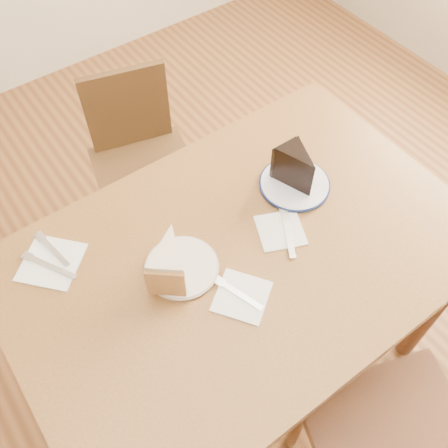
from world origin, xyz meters
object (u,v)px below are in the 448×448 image
(table, at_px, (242,271))
(chocolate_cake, at_px, (298,171))
(carrot_cake, at_px, (170,259))
(plate_navy, at_px, (294,184))
(chair_far, at_px, (141,160))
(plate_cream, at_px, (182,267))

(table, bearing_deg, chocolate_cake, 19.18)
(carrot_cake, distance_m, chocolate_cake, 0.43)
(plate_navy, bearing_deg, chair_far, 105.55)
(chocolate_cake, bearing_deg, chair_far, -74.35)
(plate_navy, distance_m, carrot_cake, 0.43)
(plate_navy, height_order, carrot_cake, carrot_cake)
(plate_navy, xyz_separation_m, chocolate_cake, (0.00, -0.00, 0.06))
(table, distance_m, plate_navy, 0.29)
(carrot_cake, xyz_separation_m, chocolate_cake, (0.43, 0.03, 0.01))
(chair_far, xyz_separation_m, chocolate_cake, (0.18, -0.64, 0.40))
(plate_cream, bearing_deg, table, -17.51)
(table, relative_size, chocolate_cake, 10.50)
(chair_far, distance_m, plate_cream, 0.79)
(chair_far, relative_size, plate_navy, 3.92)
(chair_far, xyz_separation_m, plate_navy, (0.18, -0.64, 0.34))
(chocolate_cake, bearing_deg, plate_cream, 5.48)
(table, xyz_separation_m, chair_far, (0.07, 0.73, -0.24))
(chocolate_cake, bearing_deg, plate_navy, -82.04)
(table, relative_size, carrot_cake, 9.68)
(chair_far, bearing_deg, carrot_cake, 84.24)
(table, height_order, chocolate_cake, chocolate_cake)
(chocolate_cake, bearing_deg, carrot_cake, 4.26)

